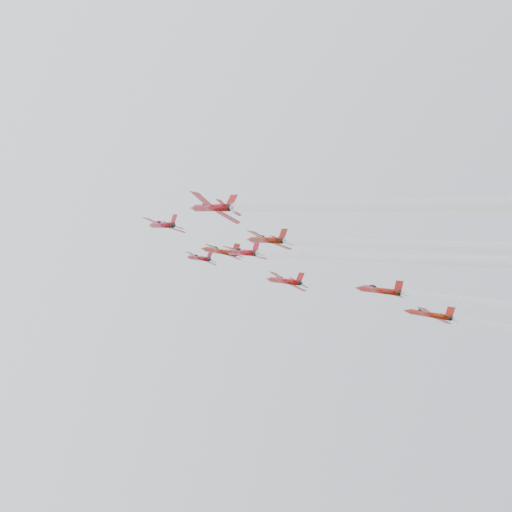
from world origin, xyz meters
TOP-DOWN VIEW (x-y plane):
  - jet_lead at (3.30, 27.46)m, footprint 8.68×11.06m
  - jet_row2_left at (-17.41, 10.28)m, footprint 9.51×12.12m
  - jet_row2_center at (-3.22, 9.95)m, footprint 9.42×12.01m
  - jet_row2_right at (14.62, 10.00)m, footprint 10.33×13.16m
  - jet_center at (-3.64, -38.86)m, footprint 9.85×92.05m
  - jet_rear_farleft at (-25.03, -57.78)m, footprint 9.69×90.57m
  - jet_rear_left at (-11.53, -51.87)m, footprint 8.96×83.82m

SIDE VIEW (x-z plane):
  - jet_rear_farleft at x=-25.03m, z-range 75.32..130.96m
  - jet_rear_left at x=-11.53m, z-range 80.98..132.47m
  - jet_center at x=-3.64m, z-range 86.34..142.90m
  - jet_row2_center at x=-3.22m, z-range 140.40..148.22m
  - jet_row2_right at x=14.62m, z-range 140.06..148.64m
  - jet_row2_left at x=-17.41m, z-range 140.57..148.46m
  - jet_lead at x=3.30m, z-range 151.32..158.53m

